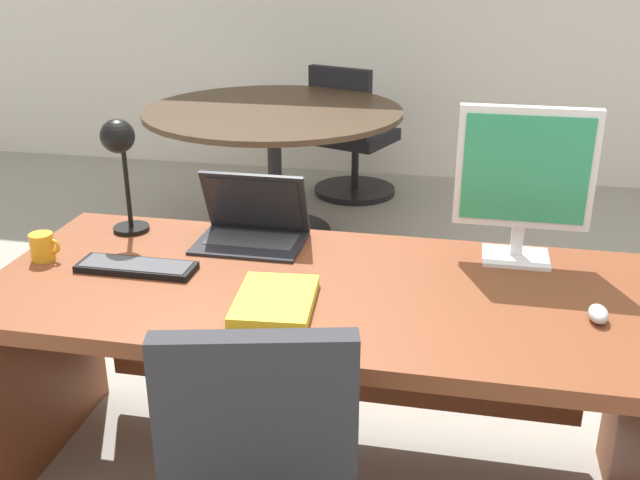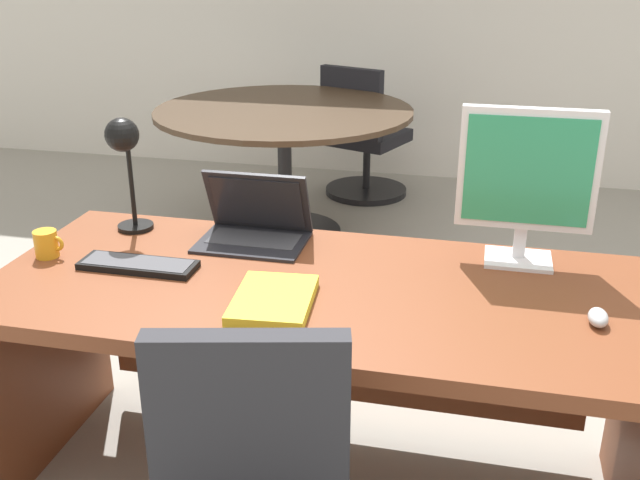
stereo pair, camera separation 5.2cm
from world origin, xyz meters
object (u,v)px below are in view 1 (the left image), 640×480
Objects in this scene: meeting_table at (274,140)px; keyboard at (137,267)px; desk at (320,332)px; monitor at (525,175)px; mouse at (598,314)px; meeting_chair_near at (351,145)px; book at (275,301)px; desk_lamp at (120,151)px; laptop at (253,220)px; coffee_mug at (43,247)px.

keyboard is at bearing -86.47° from meeting_table.
desk is 4.01× the size of monitor.
meeting_table reaches higher than keyboard.
mouse is at bearing -2.52° from keyboard.
book is at bearing -84.76° from meeting_chair_near.
meeting_table reaches higher than book.
desk_lamp reaches higher than meeting_table.
desk_lamp reaches higher than desk.
monitor is 1.22× the size of desk_lamp.
laptop reaches higher than mouse.
mouse is at bearing -12.85° from desk_lamp.
meeting_table reaches higher than mouse.
coffee_mug is (-1.42, -0.29, -0.23)m from monitor.
meeting_chair_near is at bearing 86.42° from keyboard.
keyboard is 3.67× the size of coffee_mug.
mouse is 1.61m from coffee_mug.
keyboard reaches higher than desk.
desk_lamp is (-1.46, 0.33, 0.26)m from mouse.
desk is 0.44m from laptop.
desk is 0.58m from keyboard.
desk_lamp is 0.39m from coffee_mug.
desk_lamp is (-0.43, -0.03, 0.21)m from laptop.
monitor is at bearing 34.83° from book.
keyboard is 0.49m from book.
desk_lamp is at bearing -97.27° from meeting_chair_near.
coffee_mug is at bearing -177.41° from desk.
mouse is at bearing -69.42° from meeting_chair_near.
book reaches higher than desk.
meeting_table is (-0.13, 2.09, -0.15)m from keyboard.
desk is 2.14m from meeting_table.
coffee_mug is (-1.61, 0.07, 0.02)m from mouse.
book is 3.10m from meeting_chair_near.
monitor reaches higher than keyboard.
laptop is 2.66m from meeting_chair_near.
meeting_chair_near is (0.34, 2.65, -0.65)m from desk_lamp.
keyboard is 0.31m from coffee_mug.
mouse is 0.10× the size of meeting_chair_near.
monitor reaches higher than coffee_mug.
monitor is 0.83m from book.
desk is 0.29m from book.
monitor is 1.34× the size of keyboard.
meeting_chair_near is (0.31, 0.83, -0.22)m from meeting_table.
book is 0.34× the size of meeting_chair_near.
monitor is at bearing -70.46° from meeting_chair_near.
keyboard is 1.16× the size of book.
laptop is at bearing 138.02° from desk.
desk is 0.87m from desk_lamp.
mouse is at bearing -62.41° from monitor.
laptop reaches higher than book.
desk is 6.24× the size of book.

